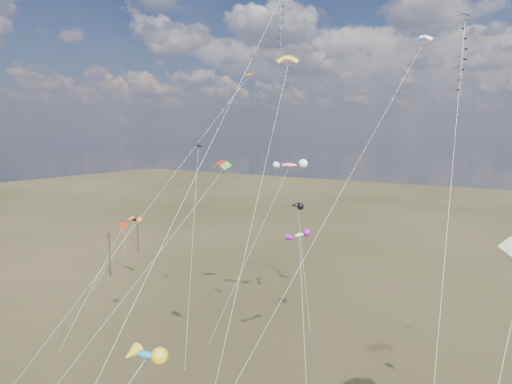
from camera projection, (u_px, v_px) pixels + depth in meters
The scene contains 15 objects.
utility_pole_near at pixel (110, 253), 79.76m from camera, with size 1.40×0.20×8.00m.
utility_pole_far at pixel (138, 233), 95.72m from camera, with size 1.40×0.20×8.00m.
diamond_black_high at pixel (461, 75), 35.18m from camera, with size 3.23×22.60×34.63m.
diamond_navy_tall at pixel (266, 51), 41.18m from camera, with size 3.16×28.03×37.90m.
diamond_black_mid at pixel (195, 199), 55.21m from camera, with size 7.19×11.51×23.63m.
diamond_red_low at pixel (121, 244), 55.13m from camera, with size 3.84×8.17×14.28m.
diamond_orange_center at pixel (173, 175), 48.65m from camera, with size 15.93×20.44×31.72m.
parafoil_yellow at pixel (287, 60), 49.42m from camera, with size 6.75×24.76×33.84m.
parafoil_blue_white at pixel (421, 41), 46.59m from camera, with size 10.30×28.08×35.44m.
parafoil_tricolor at pixel (220, 164), 42.34m from camera, with size 12.05×15.09×22.95m.
novelty_black_orange at pixel (135, 220), 74.24m from camera, with size 5.08×7.00×11.52m.
novelty_orange_black at pixel (298, 206), 63.13m from camera, with size 6.71×7.75×15.56m.
novelty_white_purple at pixel (299, 236), 48.07m from camera, with size 7.07×11.54×14.89m.
novelty_redwhite_stripe at pixel (289, 165), 57.01m from camera, with size 7.50×11.24×21.76m.
novelty_blue_yellow at pixel (144, 356), 22.99m from camera, with size 6.96×9.69×14.65m.
Camera 1 is at (25.24, -21.79, 25.36)m, focal length 32.00 mm.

